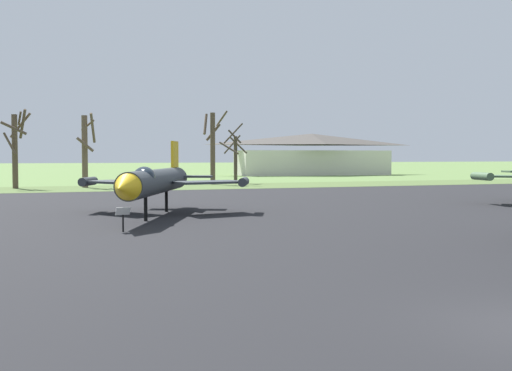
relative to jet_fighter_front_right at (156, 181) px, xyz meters
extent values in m
cube|color=black|center=(3.02, -5.75, -1.96)|extent=(88.62, 61.51, 0.05)
cube|color=#536A36|center=(3.02, 31.01, -1.96)|extent=(148.62, 12.00, 0.06)
cylinder|color=#33383D|center=(0.07, 0.17, -0.03)|extent=(5.87, 11.39, 1.36)
cone|color=yellow|center=(-2.55, -5.99, -0.03)|extent=(1.78, 1.96, 1.25)
cylinder|color=black|center=(2.49, 5.85, -0.03)|extent=(1.17, 1.06, 0.95)
ellipsoid|color=#19232D|center=(-1.04, -2.44, 0.34)|extent=(1.05, 1.99, 0.99)
cube|color=#33383D|center=(-1.71, 2.74, -0.14)|extent=(4.07, 4.55, 0.13)
cube|color=#33383D|center=(3.16, 0.67, -0.14)|extent=(4.30, 3.02, 0.13)
cylinder|color=#33383D|center=(-3.26, 4.13, -0.14)|extent=(1.32, 2.20, 0.51)
cylinder|color=#33383D|center=(5.23, 0.52, -0.14)|extent=(1.32, 2.20, 0.51)
cube|color=yellow|center=(2.15, 5.05, 1.48)|extent=(0.82, 1.64, 1.66)
cube|color=#33383D|center=(0.92, 5.53, 0.07)|extent=(2.42, 1.99, 0.13)
cube|color=#33383D|center=(3.34, 4.50, 0.07)|extent=(2.42, 1.99, 0.13)
cylinder|color=black|center=(-0.94, -2.22, -1.35)|extent=(0.18, 0.18, 1.27)
cylinder|color=black|center=(1.09, 2.56, -1.35)|extent=(0.18, 0.18, 1.27)
cylinder|color=black|center=(-2.62, -6.32, -1.59)|extent=(0.08, 0.08, 0.79)
cube|color=white|center=(-2.62, -6.32, -1.03)|extent=(0.65, 0.33, 0.36)
cylinder|color=#4C6B47|center=(22.55, 0.86, -0.02)|extent=(1.04, 2.38, 0.54)
cylinder|color=brown|center=(-8.15, 33.67, 1.81)|extent=(0.56, 0.56, 7.58)
cylinder|color=brown|center=(-8.19, 32.48, 4.15)|extent=(2.51, 0.35, 1.39)
cylinder|color=brown|center=(-7.64, 33.79, 5.22)|extent=(0.48, 1.23, 1.39)
cylinder|color=brown|center=(-7.60, 34.64, 4.55)|extent=(2.22, 1.41, 2.61)
cylinder|color=brown|center=(-8.59, 33.11, 2.59)|extent=(1.41, 1.16, 2.34)
cylinder|color=brown|center=(-7.36, 33.93, 4.66)|extent=(0.86, 1.89, 2.98)
cylinder|color=brown|center=(-1.33, 33.10, 1.81)|extent=(0.60, 0.60, 7.60)
cylinder|color=brown|center=(-0.51, 32.87, 4.31)|extent=(0.78, 1.94, 3.08)
cylinder|color=brown|center=(-1.34, 32.30, 2.56)|extent=(1.80, 0.32, 1.58)
cylinder|color=brown|center=(-0.94, 33.70, 4.62)|extent=(1.41, 1.02, 1.21)
cylinder|color=brown|center=(13.23, 35.48, 2.21)|extent=(0.57, 0.57, 8.39)
cylinder|color=brown|center=(12.46, 35.81, 5.09)|extent=(1.03, 1.89, 2.53)
cylinder|color=brown|center=(14.42, 35.72, 5.76)|extent=(0.72, 2.53, 1.70)
cylinder|color=brown|center=(13.51, 36.21, 4.17)|extent=(1.78, 0.92, 2.09)
cylinder|color=#42382D|center=(16.71, 37.62, 0.89)|extent=(0.44, 0.44, 5.76)
cylinder|color=#42382D|center=(16.62, 38.66, 2.81)|extent=(2.24, 0.39, 2.35)
cylinder|color=#42382D|center=(16.68, 36.54, 2.70)|extent=(2.29, 0.25, 2.12)
cylinder|color=#42382D|center=(16.39, 36.94, 3.71)|extent=(1.58, 0.91, 1.70)
cylinder|color=#42382D|center=(15.61, 36.80, 2.34)|extent=(1.87, 2.40, 1.57)
cylinder|color=#42382D|center=(16.80, 38.78, 4.18)|extent=(2.48, 0.38, 2.59)
cube|color=beige|center=(40.16, 66.17, 0.18)|extent=(27.21, 12.52, 4.33)
pyramid|color=#4C4742|center=(40.16, 66.17, 4.36)|extent=(28.57, 13.14, 2.01)
camera|label=1|loc=(-6.13, -33.13, 1.35)|focal=42.88mm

